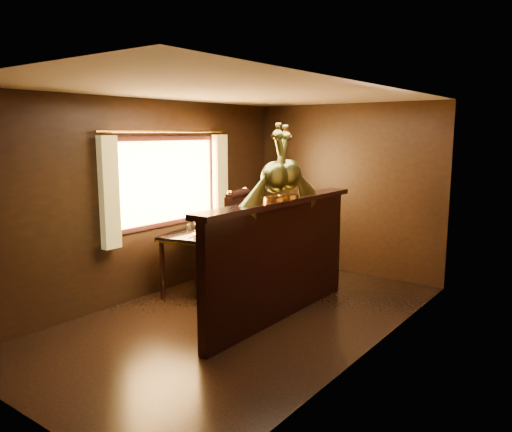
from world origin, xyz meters
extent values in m
plane|color=black|center=(0.00, 0.00, 0.00)|extent=(5.00, 5.00, 0.00)
cube|color=black|center=(0.00, 2.50, 1.25)|extent=(3.00, 0.04, 2.50)
cube|color=black|center=(0.00, -2.50, 1.25)|extent=(3.00, 0.04, 2.50)
cube|color=black|center=(-1.50, 0.00, 1.25)|extent=(0.04, 5.00, 2.50)
cube|color=black|center=(1.50, 0.00, 1.25)|extent=(0.04, 5.00, 2.50)
cube|color=beige|center=(0.00, 0.00, 2.50)|extent=(3.00, 5.00, 0.04)
cube|color=#FFC672|center=(-1.50, 0.30, 1.45)|extent=(0.01, 1.70, 1.05)
cube|color=gold|center=(-1.40, -0.67, 1.40)|extent=(0.10, 0.22, 1.30)
cube|color=gold|center=(-1.40, 1.27, 1.40)|extent=(0.10, 0.22, 1.30)
cylinder|color=gold|center=(-1.42, 0.30, 2.10)|extent=(0.03, 2.20, 0.03)
cube|color=black|center=(0.33, 0.30, 0.65)|extent=(0.12, 2.60, 1.30)
cube|color=#33391A|center=(0.26, 0.30, 0.70)|extent=(0.02, 2.20, 0.95)
cube|color=black|center=(0.33, 0.30, 1.33)|extent=(0.26, 2.70, 0.06)
cube|color=black|center=(-1.05, 0.62, 0.79)|extent=(1.13, 1.51, 0.04)
cube|color=gold|center=(-1.05, 0.62, 0.76)|extent=(1.16, 1.53, 0.02)
cylinder|color=black|center=(-1.22, -0.06, 0.37)|extent=(0.06, 0.06, 0.75)
cylinder|color=black|center=(-0.56, 0.12, 0.37)|extent=(0.06, 0.06, 0.75)
cylinder|color=black|center=(-1.54, 1.12, 0.37)|extent=(0.06, 0.06, 0.75)
cylinder|color=black|center=(-0.88, 1.30, 0.37)|extent=(0.06, 0.06, 0.75)
cylinder|color=gold|center=(-0.90, 0.36, 0.81)|extent=(0.30, 0.30, 0.01)
cone|color=silver|center=(-0.90, 0.36, 0.87)|extent=(0.11, 0.11, 0.10)
cylinder|color=gold|center=(-1.06, 0.94, 0.81)|extent=(0.30, 0.30, 0.01)
cone|color=silver|center=(-1.06, 0.94, 0.87)|extent=(0.11, 0.11, 0.10)
cylinder|color=silver|center=(-1.31, 0.49, 0.84)|extent=(0.03, 0.03, 0.06)
cylinder|color=silver|center=(-1.36, 0.57, 0.84)|extent=(0.03, 0.03, 0.06)
cube|color=black|center=(-0.17, 0.33, 0.42)|extent=(0.52, 0.52, 0.06)
cube|color=#134958|center=(-0.17, 0.33, 0.47)|extent=(0.47, 0.47, 0.05)
cube|color=#134958|center=(0.01, 0.37, 0.78)|extent=(0.10, 0.34, 0.56)
cube|color=black|center=(-0.31, 0.12, 0.19)|extent=(0.05, 0.05, 0.39)
cube|color=black|center=(0.04, 0.19, 0.19)|extent=(0.05, 0.05, 0.39)
cube|color=black|center=(-0.39, 0.47, 0.19)|extent=(0.05, 0.05, 0.39)
cube|color=black|center=(-0.03, 0.55, 0.19)|extent=(0.05, 0.05, 0.39)
sphere|color=gold|center=(0.05, 0.19, 1.21)|extent=(0.07, 0.07, 0.07)
sphere|color=gold|center=(-0.02, 0.55, 1.21)|extent=(0.07, 0.07, 0.07)
cube|color=black|center=(-0.67, 0.47, 0.47)|extent=(0.59, 0.59, 0.06)
cube|color=#134958|center=(-0.67, 0.47, 0.53)|extent=(0.53, 0.53, 0.05)
cube|color=#134958|center=(-0.46, 0.51, 0.89)|extent=(0.12, 0.39, 0.64)
cube|color=black|center=(-0.83, 0.23, 0.22)|extent=(0.05, 0.05, 0.44)
cube|color=black|center=(-0.43, 0.31, 0.22)|extent=(0.05, 0.05, 0.44)
cube|color=black|center=(-0.92, 0.63, 0.22)|extent=(0.05, 0.05, 0.44)
cube|color=black|center=(-0.51, 0.71, 0.22)|extent=(0.05, 0.05, 0.44)
sphere|color=gold|center=(-0.42, 0.31, 1.37)|extent=(0.08, 0.08, 0.08)
sphere|color=gold|center=(-0.50, 0.71, 1.37)|extent=(0.08, 0.08, 0.08)
camera|label=1|loc=(3.35, -4.20, 2.09)|focal=35.00mm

